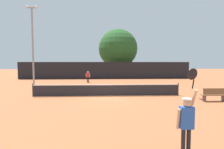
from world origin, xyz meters
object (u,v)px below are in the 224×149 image
object	(u,v)px
player_receiving	(88,76)
parked_car_near	(114,72)
light_pole	(33,42)
tennis_ball	(83,90)
spare_racket	(201,99)
parked_car_mid	(151,71)
large_tree	(118,49)
player_serving	(187,118)
courtside_bench	(214,95)

from	to	relation	value
player_receiving	parked_car_near	distance (m)	12.14
light_pole	tennis_ball	bearing A→B (deg)	-17.06
parked_car_near	tennis_ball	bearing A→B (deg)	-109.53
spare_racket	light_pole	distance (m)	16.92
tennis_ball	spare_racket	xyz separation A→B (m)	(9.34, -4.81, -0.01)
light_pole	parked_car_mid	bearing A→B (deg)	47.40
player_receiving	parked_car_mid	distance (m)	18.93
parked_car_near	parked_car_mid	size ratio (longest dim) A/B	1.01
tennis_ball	parked_car_mid	bearing A→B (deg)	59.64
spare_racket	tennis_ball	bearing A→B (deg)	152.73
large_tree	parked_car_mid	bearing A→B (deg)	26.95
player_serving	large_tree	distance (m)	30.48
large_tree	parked_car_near	distance (m)	4.82
spare_racket	parked_car_mid	world-z (taller)	parked_car_mid
large_tree	parked_car_near	world-z (taller)	large_tree
courtside_bench	light_pole	xyz separation A→B (m)	(-15.37, 7.31, 4.47)
courtside_bench	parked_car_near	world-z (taller)	parked_car_near
large_tree	parked_car_near	bearing A→B (deg)	127.36
spare_racket	light_pole	bearing A→B (deg)	156.34
tennis_ball	spare_racket	size ratio (longest dim) A/B	0.13
tennis_ball	light_pole	bearing A→B (deg)	162.94
player_serving	courtside_bench	bearing A→B (deg)	53.11
player_serving	courtside_bench	xyz separation A→B (m)	(5.47, 7.29, -0.68)
parked_car_near	large_tree	bearing A→B (deg)	-59.48
tennis_ball	large_tree	bearing A→B (deg)	74.34
parked_car_mid	light_pole	bearing A→B (deg)	-127.74
player_serving	light_pole	distance (m)	18.04
spare_racket	parked_car_mid	size ratio (longest dim) A/B	0.12
courtside_bench	parked_car_mid	size ratio (longest dim) A/B	0.41
light_pole	parked_car_near	world-z (taller)	light_pole
large_tree	parked_car_near	xyz separation A→B (m)	(-0.74, 0.96, -4.67)
spare_racket	parked_car_mid	distance (m)	26.07
tennis_ball	courtside_bench	xyz separation A→B (m)	(9.88, -5.63, 0.45)
player_serving	parked_car_mid	bearing A→B (deg)	76.86
player_receiving	large_tree	size ratio (longest dim) A/B	0.17
light_pole	large_tree	bearing A→B (deg)	56.46
tennis_ball	player_serving	bearing A→B (deg)	-71.14
tennis_ball	large_tree	distance (m)	18.72
player_receiving	spare_racket	size ratio (longest dim) A/B	2.97
courtside_bench	parked_car_mid	bearing A→B (deg)	84.72
courtside_bench	parked_car_near	distance (m)	24.54
player_serving	player_receiving	xyz separation A→B (m)	(-4.55, 19.76, -0.23)
light_pole	large_tree	world-z (taller)	large_tree
player_receiving	light_pole	world-z (taller)	light_pole
player_serving	large_tree	xyz separation A→B (m)	(0.43, 30.17, 4.29)
large_tree	light_pole	bearing A→B (deg)	-123.54
player_serving	large_tree	size ratio (longest dim) A/B	0.28
light_pole	parked_car_mid	world-z (taller)	light_pole
player_serving	tennis_ball	size ratio (longest dim) A/B	38.28
player_serving	player_receiving	distance (m)	20.28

